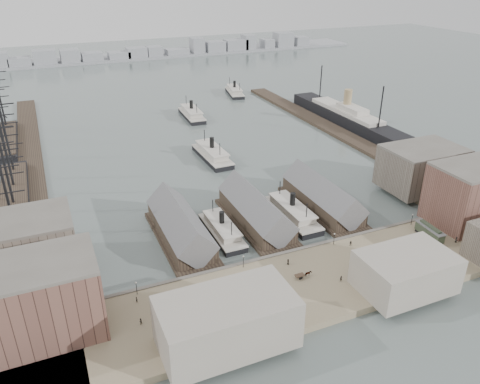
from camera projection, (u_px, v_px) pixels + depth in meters
name	position (u px, v px, depth m)	size (l,w,h in m)	color
ground	(279.00, 249.00, 143.46)	(900.00, 900.00, 0.00)	#4F5C59
quay	(313.00, 283.00, 126.55)	(180.00, 30.00, 2.00)	#847659
seawall	(287.00, 255.00, 138.67)	(180.00, 1.20, 2.30)	#59544C
west_wharf	(31.00, 165.00, 201.20)	(10.00, 220.00, 1.60)	#2D231C
east_wharf	(331.00, 129.00, 245.04)	(10.00, 180.00, 1.60)	#2D231C
ferry_shed_west	(180.00, 227.00, 146.04)	(14.00, 42.00, 12.60)	#2D231C
ferry_shed_center	(256.00, 212.00, 155.31)	(14.00, 42.00, 12.60)	#2D231C
ferry_shed_east	(322.00, 198.00, 164.59)	(14.00, 42.00, 12.60)	#2D231C
warehouse_west_front	(26.00, 304.00, 103.76)	(32.00, 18.00, 18.00)	brown
warehouse_west_back	(25.00, 244.00, 129.35)	(26.00, 20.00, 14.00)	#60564C
warehouse_east_front	(477.00, 194.00, 152.04)	(30.00, 18.00, 19.00)	brown
warehouse_east_back	(421.00, 168.00, 175.87)	(28.00, 20.00, 15.00)	#60564C
street_bldg_center	(406.00, 272.00, 121.16)	(24.00, 16.00, 10.00)	gray
street_bldg_west	(227.00, 322.00, 102.88)	(30.00, 16.00, 12.00)	gray
lamp_post_far_w	(136.00, 286.00, 119.57)	(0.44, 0.44, 3.92)	black
lamp_post_near_w	(243.00, 259.00, 130.27)	(0.44, 0.44, 3.92)	black
lamp_post_near_e	(334.00, 237.00, 140.97)	(0.44, 0.44, 3.92)	black
lamp_post_far_e	(412.00, 217.00, 151.67)	(0.44, 0.44, 3.92)	black
far_shore	(102.00, 56.00, 416.15)	(500.00, 40.00, 15.72)	gray
ferry_docked_west	(222.00, 229.00, 149.86)	(7.58, 25.26, 9.02)	black
ferry_docked_east	(292.00, 212.00, 159.66)	(8.55, 28.51, 10.18)	black
ferry_open_near	(212.00, 154.00, 207.98)	(9.60, 30.36, 10.79)	black
ferry_open_mid	(192.00, 114.00, 263.71)	(10.25, 29.86, 10.53)	black
ferry_open_far	(235.00, 91.00, 310.05)	(13.25, 28.21, 9.70)	black
sailing_ship_near	(14.00, 197.00, 168.93)	(9.64, 66.44, 39.65)	black
sailing_ship_mid	(6.00, 140.00, 223.47)	(9.67, 55.87, 39.76)	black
ocean_steamer	(346.00, 116.00, 254.29)	(12.62, 92.21, 18.44)	black
tram	(429.00, 233.00, 144.51)	(3.38, 10.99, 3.86)	black
horse_cart_left	(175.00, 297.00, 118.59)	(4.75, 3.01, 1.50)	black
horse_cart_center	(305.00, 274.00, 127.13)	(4.85, 1.56, 1.56)	black
horse_cart_right	(386.00, 272.00, 128.21)	(4.73, 3.32, 1.50)	black
pedestrian_0	(137.00, 299.00, 117.69)	(0.58, 0.43, 1.60)	black
pedestrian_1	(141.00, 321.00, 110.50)	(0.80, 0.62, 1.64)	black
pedestrian_2	(226.00, 286.00, 122.68)	(1.06, 0.61, 1.63)	black
pedestrian_3	(260.00, 307.00, 115.03)	(0.95, 0.40, 1.62)	black
pedestrian_4	(288.00, 262.00, 132.44)	(0.83, 0.54, 1.70)	black
pedestrian_5	(341.00, 279.00, 125.29)	(0.63, 0.46, 1.74)	black
pedestrian_6	(351.00, 243.00, 141.05)	(0.83, 0.65, 1.71)	black
pedestrian_7	(407.00, 266.00, 130.69)	(1.01, 0.58, 1.56)	black
pedestrian_8	(418.00, 238.00, 144.13)	(0.95, 0.40, 1.62)	black
pedestrian_9	(456.00, 240.00, 142.88)	(0.88, 0.58, 1.81)	black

